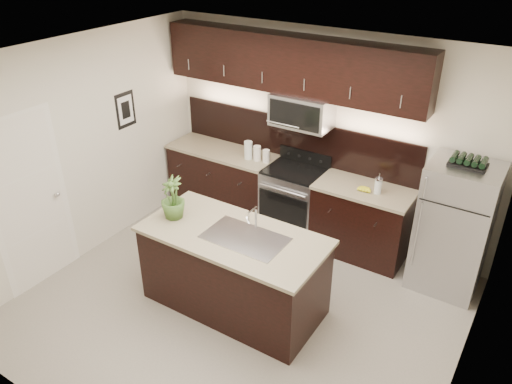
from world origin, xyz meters
TOP-DOWN VIEW (x-y plane):
  - ground at (0.00, 0.00)m, footprint 4.50×4.50m
  - room_walls at (-0.11, -0.04)m, footprint 4.52×4.02m
  - counter_run at (-0.46, 1.69)m, footprint 3.51×0.65m
  - upper_fixtures at (-0.43, 1.84)m, footprint 3.49×0.40m
  - island at (-0.07, 0.00)m, footprint 1.96×0.96m
  - sink_faucet at (0.08, 0.01)m, footprint 0.84×0.50m
  - refrigerator at (1.79, 1.63)m, footprint 0.74×0.67m
  - wine_rack at (1.79, 1.63)m, footprint 0.38×0.24m
  - plant at (-0.80, -0.06)m, footprint 0.34×0.34m
  - canisters at (-0.85, 1.65)m, footprint 0.37×0.13m
  - french_press at (0.88, 1.64)m, footprint 0.09×0.09m
  - bananas at (0.68, 1.61)m, footprint 0.18×0.14m

SIDE VIEW (x-z plane):
  - ground at x=0.00m, z-range 0.00..0.00m
  - counter_run at x=-0.46m, z-range 0.00..0.94m
  - island at x=-0.07m, z-range 0.00..0.94m
  - refrigerator at x=1.79m, z-range 0.00..1.54m
  - sink_faucet at x=0.08m, z-range 0.81..1.10m
  - bananas at x=0.68m, z-range 0.94..0.99m
  - french_press at x=0.88m, z-range 0.91..1.17m
  - canisters at x=-0.85m, z-range 0.93..1.17m
  - plant at x=-0.80m, z-range 0.94..1.42m
  - wine_rack at x=1.79m, z-range 1.54..1.63m
  - room_walls at x=-0.11m, z-range 0.34..3.05m
  - upper_fixtures at x=-0.43m, z-range 1.31..2.97m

